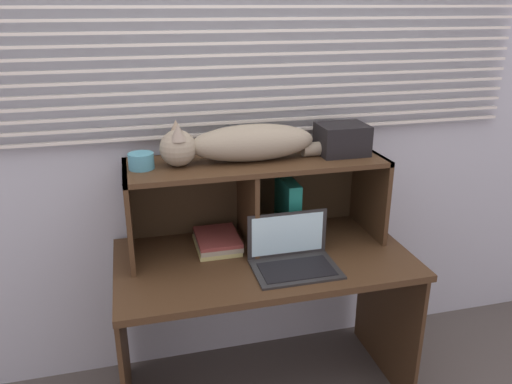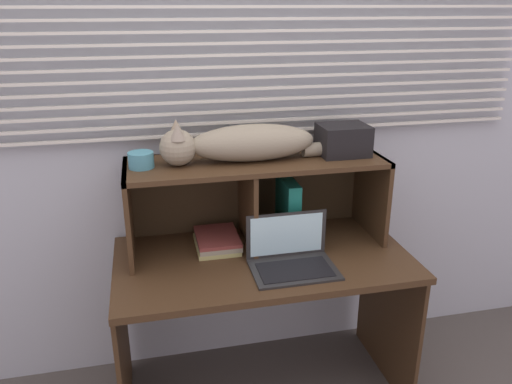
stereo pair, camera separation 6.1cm
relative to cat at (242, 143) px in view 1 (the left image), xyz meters
The scene contains 9 objects.
back_panel_with_blinds 0.25m from the cat, 75.71° to the left, with size 4.40×0.08×2.50m.
desk 0.64m from the cat, 67.13° to the right, with size 1.28×0.67×0.73m.
hutch_shelf_unit 0.21m from the cat, 29.08° to the left, with size 1.13×0.37×0.40m.
cat is the anchor object (origin of this frame).
laptop 0.52m from the cat, 58.54° to the right, with size 0.35×0.25×0.21m.
binder_upright 0.39m from the cat, ahead, with size 0.06×0.22×0.29m, color #197867.
book_stack 0.46m from the cat, behind, with size 0.19×0.25×0.06m.
small_basket 0.43m from the cat, behind, with size 0.11×0.11×0.07m, color teal.
storage_box 0.46m from the cat, ahead, with size 0.22×0.18×0.13m, color black.
Camera 1 is at (-0.52, -1.72, 1.77)m, focal length 35.46 mm.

